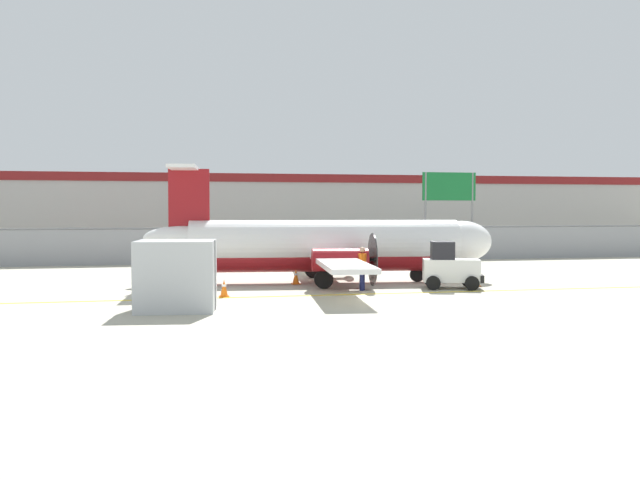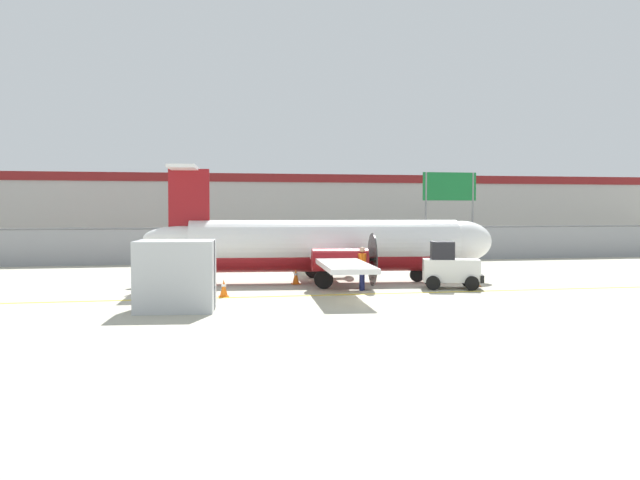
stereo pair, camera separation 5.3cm
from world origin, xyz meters
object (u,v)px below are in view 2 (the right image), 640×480
(ground_crew_worker, at_px, (362,266))
(traffic_cone_near_right, at_px, (224,288))
(cargo_container, at_px, (176,275))
(parked_car_1, at_px, (168,239))
(highway_sign, at_px, (449,194))
(traffic_cone_near_left, at_px, (296,277))
(commuter_airplane, at_px, (331,246))
(traffic_cone_far_left, at_px, (475,279))
(parked_car_0, at_px, (76,239))
(parked_car_3, at_px, (384,242))
(parked_car_2, at_px, (272,236))
(parked_car_4, at_px, (416,235))
(baggage_tug, at_px, (450,267))

(ground_crew_worker, xyz_separation_m, traffic_cone_near_right, (-5.43, -0.93, -0.64))
(cargo_container, distance_m, parked_car_1, 32.74)
(ground_crew_worker, bearing_deg, traffic_cone_near_right, -140.45)
(highway_sign, bearing_deg, traffic_cone_near_left, -132.49)
(commuter_airplane, xyz_separation_m, traffic_cone_near_right, (-4.88, -3.96, -1.29))
(traffic_cone_far_left, distance_m, parked_car_1, 30.84)
(traffic_cone_near_right, bearing_deg, highway_sign, 47.73)
(parked_car_0, height_order, parked_car_1, same)
(traffic_cone_near_right, distance_m, parked_car_3, 24.53)
(traffic_cone_near_right, bearing_deg, ground_crew_worker, 9.68)
(commuter_airplane, bearing_deg, parked_car_2, 92.80)
(parked_car_1, relative_size, parked_car_4, 1.00)
(parked_car_4, bearing_deg, parked_car_3, -117.54)
(ground_crew_worker, relative_size, highway_sign, 0.31)
(cargo_container, distance_m, parked_car_2, 36.95)
(cargo_container, xyz_separation_m, traffic_cone_near_right, (1.72, 3.11, -0.79))
(traffic_cone_near_left, height_order, parked_car_4, parked_car_4)
(cargo_container, xyz_separation_m, traffic_cone_far_left, (12.09, 4.52, -0.79))
(traffic_cone_far_left, bearing_deg, baggage_tug, -156.31)
(traffic_cone_near_left, bearing_deg, ground_crew_worker, -52.88)
(commuter_airplane, height_order, parked_car_4, commuter_airplane)
(parked_car_2, bearing_deg, parked_car_4, -4.64)
(parked_car_2, relative_size, parked_car_4, 1.03)
(traffic_cone_far_left, relative_size, parked_car_2, 0.15)
(commuter_airplane, bearing_deg, parked_car_3, 71.82)
(traffic_cone_near_right, xyz_separation_m, parked_car_0, (-8.92, 31.11, 0.58))
(parked_car_0, relative_size, parked_car_1, 1.02)
(traffic_cone_far_left, xyz_separation_m, parked_car_0, (-19.29, 29.70, 0.58))
(traffic_cone_near_right, relative_size, parked_car_2, 0.15)
(ground_crew_worker, distance_m, parked_car_4, 35.13)
(traffic_cone_near_left, distance_m, traffic_cone_far_left, 7.44)
(baggage_tug, bearing_deg, parked_car_4, 89.09)
(ground_crew_worker, height_order, cargo_container, cargo_container)
(traffic_cone_near_left, distance_m, highway_sign, 18.74)
(traffic_cone_far_left, bearing_deg, parked_car_1, 113.75)
(traffic_cone_near_right, bearing_deg, traffic_cone_far_left, 7.74)
(highway_sign, bearing_deg, traffic_cone_far_left, -108.57)
(parked_car_2, bearing_deg, highway_sign, -65.49)
(traffic_cone_far_left, xyz_separation_m, parked_car_1, (-12.42, 28.22, 0.58))
(cargo_container, bearing_deg, parked_car_3, 66.69)
(cargo_container, distance_m, parked_car_3, 28.08)
(traffic_cone_near_right, relative_size, parked_car_1, 0.15)
(ground_crew_worker, distance_m, traffic_cone_near_right, 5.54)
(traffic_cone_near_right, bearing_deg, baggage_tug, 5.16)
(parked_car_2, height_order, highway_sign, highway_sign)
(ground_crew_worker, height_order, parked_car_0, same)
(commuter_airplane, distance_m, parked_car_2, 29.02)
(parked_car_4, bearing_deg, traffic_cone_far_left, -104.32)
(traffic_cone_near_left, xyz_separation_m, traffic_cone_far_left, (7.07, -2.33, 0.00))
(traffic_cone_near_left, xyz_separation_m, parked_car_4, (15.87, 29.52, 0.58))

